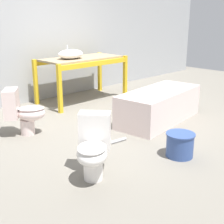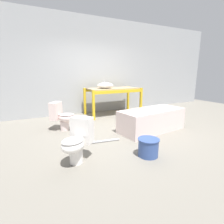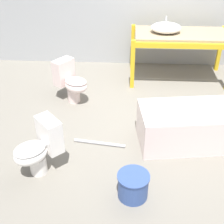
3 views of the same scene
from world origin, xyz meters
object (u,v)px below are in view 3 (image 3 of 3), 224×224
(sink_basin, at_px, (166,28))
(toilet_near, at_px, (71,81))
(bathtub_main, at_px, (201,123))
(toilet_far, at_px, (39,148))
(bucket_white, at_px, (133,185))

(sink_basin, height_order, toilet_near, sink_basin)
(bathtub_main, height_order, toilet_far, toilet_far)
(bathtub_main, relative_size, toilet_near, 2.48)
(bathtub_main, bearing_deg, toilet_near, 144.95)
(sink_basin, xyz_separation_m, bucket_white, (-0.55, -2.96, -0.82))
(bucket_white, bearing_deg, toilet_near, 116.52)
(bathtub_main, xyz_separation_m, bucket_white, (-0.91, -1.04, -0.14))
(toilet_near, relative_size, toilet_far, 1.00)
(sink_basin, bearing_deg, toilet_near, -150.12)
(toilet_far, xyz_separation_m, bucket_white, (1.12, -0.35, -0.20))
(sink_basin, distance_m, toilet_far, 3.16)
(bathtub_main, bearing_deg, sink_basin, 93.11)
(toilet_near, xyz_separation_m, toilet_far, (-0.10, -1.70, 0.00))
(bathtub_main, distance_m, toilet_far, 2.15)
(sink_basin, xyz_separation_m, toilet_near, (-1.58, -0.91, -0.63))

